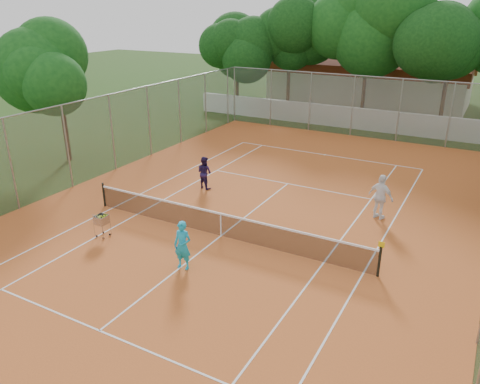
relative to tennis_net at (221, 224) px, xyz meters
The scene contains 12 objects.
ground 0.51m from the tennis_net, ahead, with size 120.00×120.00×0.00m, color #1B350E.
court_pad 0.50m from the tennis_net, ahead, with size 18.00×34.00×0.02m, color #C05D25.
court_lines 0.49m from the tennis_net, ahead, with size 10.98×23.78×0.01m, color white.
tennis_net is the anchor object (origin of this frame).
perimeter_fence 1.49m from the tennis_net, ahead, with size 18.00×34.00×4.00m, color slate.
boundary_wall 19.00m from the tennis_net, 90.00° to the left, with size 26.00×0.30×1.50m, color white.
clubhouse 29.12m from the tennis_net, 93.95° to the left, with size 16.40×9.00×4.40m, color beige.
tropical_trees 22.45m from the tennis_net, 90.00° to the left, with size 29.00×19.00×10.00m, color black.
player_near 2.63m from the tennis_net, 87.80° to the right, with size 0.62×0.40×1.69m, color #18A4CC.
player_far_left 5.15m from the tennis_net, 129.68° to the left, with size 0.76×0.59×1.57m, color #221745.
player_far_right 6.66m from the tennis_net, 42.69° to the left, with size 1.11×0.46×1.90m, color white.
ball_hopper 4.48m from the tennis_net, 150.49° to the right, with size 0.46×0.46×0.96m, color #A9AAAF.
Camera 1 is at (8.32, -13.63, 8.21)m, focal length 35.00 mm.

